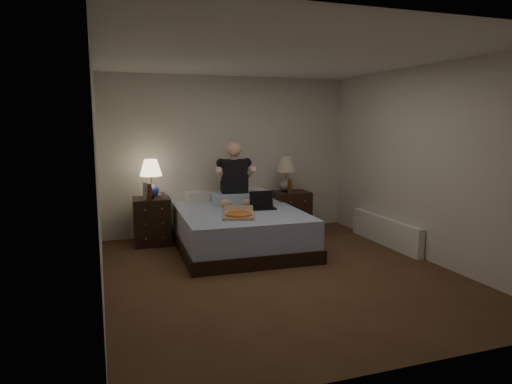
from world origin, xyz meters
name	(u,v)px	position (x,y,z in m)	size (l,w,h in m)	color
floor	(281,273)	(0.00, 0.00, 0.00)	(4.00, 4.50, 0.00)	brown
ceiling	(282,57)	(0.00, 0.00, 2.50)	(4.00, 4.50, 0.00)	white
wall_back	(229,155)	(0.00, 2.25, 1.25)	(4.00, 2.50, 0.00)	silver
wall_front	(405,201)	(0.00, -2.25, 1.25)	(4.00, 2.50, 0.00)	silver
wall_left	(98,176)	(-2.00, 0.00, 1.25)	(4.50, 2.50, 0.00)	silver
wall_right	(425,164)	(2.00, 0.00, 1.25)	(4.50, 2.50, 0.00)	silver
bed	(238,228)	(-0.14, 1.29, 0.28)	(1.66, 2.21, 0.55)	#5F7DBE
nightstand_left	(152,221)	(-1.29, 1.84, 0.34)	(0.53, 0.48, 0.69)	black
nightstand_right	(292,212)	(0.93, 1.81, 0.34)	(0.52, 0.47, 0.68)	black
lamp_left	(151,179)	(-1.28, 1.89, 0.97)	(0.32, 0.32, 0.56)	#293E99
lamp_right	(286,174)	(0.84, 1.86, 0.96)	(0.32, 0.32, 0.56)	gray
water_bottle	(145,191)	(-1.38, 1.76, 0.81)	(0.07, 0.07, 0.25)	silver
soda_can	(163,195)	(-1.13, 1.73, 0.74)	(0.07, 0.07, 0.10)	beige
beer_bottle_left	(150,192)	(-1.32, 1.69, 0.80)	(0.06, 0.06, 0.23)	#58210C
beer_bottle_right	(290,186)	(0.82, 1.67, 0.79)	(0.06, 0.06, 0.23)	#5B330D
person	(235,173)	(-0.06, 1.71, 1.02)	(0.66, 0.52, 0.93)	black
laptop	(263,201)	(0.20, 1.18, 0.67)	(0.34, 0.28, 0.24)	black
pizza_box	(239,215)	(-0.30, 0.72, 0.59)	(0.40, 0.76, 0.08)	tan
radiator	(385,231)	(1.93, 0.69, 0.20)	(0.10, 1.60, 0.40)	white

